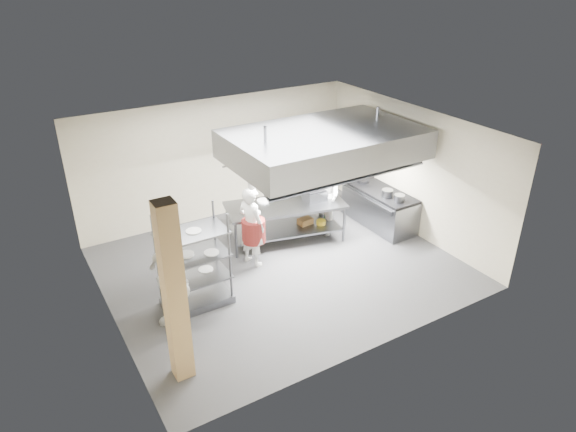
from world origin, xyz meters
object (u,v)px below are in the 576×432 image
island (285,222)px  stockpot (387,193)px  cooking_range (379,208)px  chef_plating (169,280)px  chef_line (323,195)px  griddle (315,196)px  chef_head (251,226)px  pass_rack (194,261)px

island → stockpot: 2.47m
cooking_range → chef_plating: 5.82m
cooking_range → chef_line: 1.59m
cooking_range → griddle: 1.83m
chef_head → pass_rack: bearing=95.8°
island → chef_plating: (-3.30, -1.64, 0.49)m
chef_line → stockpot: 1.50m
island → griddle: bearing=-0.9°
island → chef_head: chef_head is taller
chef_plating → chef_line: bearing=94.6°
island → griddle: size_ratio=5.51×
chef_head → stockpot: bearing=-115.3°
chef_line → griddle: 0.26m
pass_rack → chef_line: size_ratio=0.98×
pass_rack → cooking_range: (5.09, 0.78, -0.53)m
island → stockpot: stockpot is taller
griddle → chef_plating: bearing=-157.8°
chef_head → chef_line: chef_line is taller
griddle → stockpot: size_ratio=1.85×
island → stockpot: (2.25, -0.87, 0.54)m
stockpot → griddle: bearing=156.1°
chef_head → griddle: bearing=-98.4°
island → pass_rack: 3.04m
island → chef_line: size_ratio=1.39×
chef_line → griddle: size_ratio=3.98×
island → griddle: (0.68, -0.18, 0.57)m
stockpot → chef_head: bearing=174.3°
chef_head → griddle: (1.82, 0.36, 0.14)m
pass_rack → chef_head: size_ratio=1.06×
cooking_range → chef_plating: bearing=-168.7°
chef_plating → stockpot: chef_plating is taller
pass_rack → chef_head: 1.74m
cooking_range → pass_rack: bearing=-171.3°
pass_rack → cooking_range: size_ratio=0.95×
griddle → pass_rack: bearing=-159.9°
griddle → island: bearing=167.5°
cooking_range → island: bearing=168.1°
stockpot → chef_plating: bearing=-172.2°
chef_plating → griddle: size_ratio=3.87×
chef_head → chef_plating: size_ratio=0.94×
chef_plating → stockpot: bearing=83.1°
chef_head → griddle: 1.86m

